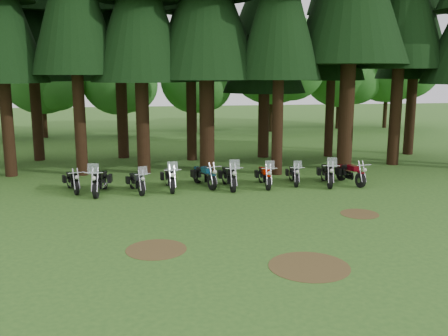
{
  "coord_description": "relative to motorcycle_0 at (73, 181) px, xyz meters",
  "views": [
    {
      "loc": [
        -3.36,
        -16.06,
        5.14
      ],
      "look_at": [
        0.21,
        5.0,
        1.0
      ],
      "focal_mm": 40.0,
      "sensor_mm": 36.0,
      "label": 1
    }
  ],
  "objects": [
    {
      "name": "decid_4",
      "position": [
        7.91,
        20.38,
        3.94
      ],
      "size": [
        5.93,
        5.76,
        7.41
      ],
      "color": "#311D10",
      "rests_on": "ground"
    },
    {
      "name": "decid_6",
      "position": [
        21.19,
        21.07,
        4.77
      ],
      "size": [
        7.06,
        6.86,
        8.82
      ],
      "color": "#311D10",
      "rests_on": "ground"
    },
    {
      "name": "motorcycle_6",
      "position": [
        8.48,
        -0.51,
        0.03
      ],
      "size": [
        0.41,
        2.19,
        1.38
      ],
      "rotation": [
        0.0,
        0.0,
        -0.04
      ],
      "color": "black",
      "rests_on": "ground"
    },
    {
      "name": "dirt_patch_1",
      "position": [
        10.83,
        -5.44,
        -0.43
      ],
      "size": [
        1.4,
        1.4,
        0.01
      ],
      "primitive_type": "cylinder",
      "color": "#4C3D1E",
      "rests_on": "ground"
    },
    {
      "name": "motorcycle_9",
      "position": [
        12.55,
        -0.66,
        0.03
      ],
      "size": [
        0.53,
        2.23,
        0.91
      ],
      "rotation": [
        0.0,
        0.0,
        0.18
      ],
      "color": "black",
      "rests_on": "ground"
    },
    {
      "name": "decid_2",
      "position": [
        -4.1,
        18.84,
        4.52
      ],
      "size": [
        6.72,
        6.53,
        8.4
      ],
      "color": "#311D10",
      "rests_on": "ground"
    },
    {
      "name": "motorcycle_7",
      "position": [
        9.96,
        -0.21,
        -0.01
      ],
      "size": [
        0.54,
        2.01,
        1.26
      ],
      "rotation": [
        0.0,
        0.0,
        -0.15
      ],
      "color": "black",
      "rests_on": "ground"
    },
    {
      "name": "motorcycle_5",
      "position": [
        6.82,
        -0.57,
        0.06
      ],
      "size": [
        0.45,
        2.37,
        1.49
      ],
      "rotation": [
        0.0,
        0.0,
        0.04
      ],
      "color": "black",
      "rests_on": "ground"
    },
    {
      "name": "dirt_patch_0",
      "position": [
        3.33,
        -7.94,
        -0.43
      ],
      "size": [
        1.8,
        1.8,
        0.01
      ],
      "primitive_type": "cylinder",
      "color": "#4C3D1E",
      "rests_on": "ground"
    },
    {
      "name": "decid_7",
      "position": [
        25.79,
        20.89,
        5.79
      ],
      "size": [
        8.44,
        8.2,
        10.55
      ],
      "color": "#311D10",
      "rests_on": "ground"
    },
    {
      "name": "motorcycle_3",
      "position": [
        4.2,
        -0.39,
        0.05
      ],
      "size": [
        0.48,
        2.31,
        1.45
      ],
      "rotation": [
        0.0,
        0.0,
        0.06
      ],
      "color": "black",
      "rests_on": "ground"
    },
    {
      "name": "decid_5",
      "position": [
        14.63,
        19.77,
        5.8
      ],
      "size": [
        8.45,
        8.21,
        10.56
      ],
      "color": "#311D10",
      "rests_on": "ground"
    },
    {
      "name": "decid_3",
      "position": [
        1.62,
        19.19,
        4.08
      ],
      "size": [
        6.12,
        5.95,
        7.65
      ],
      "color": "#311D10",
      "rests_on": "ground"
    },
    {
      "name": "motorcycle_8",
      "position": [
        11.39,
        -0.66,
        0.06
      ],
      "size": [
        0.72,
        2.33,
        1.47
      ],
      "rotation": [
        0.0,
        0.0,
        -0.19
      ],
      "color": "black",
      "rests_on": "ground"
    },
    {
      "name": "motorcycle_0",
      "position": [
        0.0,
        0.0,
        0.0
      ],
      "size": [
        0.78,
        2.03,
        0.85
      ],
      "rotation": [
        0.0,
        0.0,
        0.32
      ],
      "color": "black",
      "rests_on": "ground"
    },
    {
      "name": "ground",
      "position": [
        6.33,
        -5.94,
        -0.43
      ],
      "size": [
        120.0,
        120.0,
        0.0
      ],
      "primitive_type": "plane",
      "color": "#2F5A20",
      "rests_on": "ground"
    },
    {
      "name": "motorcycle_2",
      "position": [
        2.76,
        -0.68,
        0.0
      ],
      "size": [
        0.82,
        2.06,
        1.31
      ],
      "rotation": [
        0.0,
        0.0,
        0.28
      ],
      "color": "black",
      "rests_on": "ground"
    },
    {
      "name": "motorcycle_4",
      "position": [
        5.79,
        -0.03,
        0.03
      ],
      "size": [
        0.83,
        2.18,
        0.92
      ],
      "rotation": [
        0.0,
        0.0,
        0.31
      ],
      "color": "black",
      "rests_on": "ground"
    },
    {
      "name": "motorcycle_1",
      "position": [
        1.22,
        -0.64,
        0.07
      ],
      "size": [
        0.64,
        2.42,
        1.52
      ],
      "rotation": [
        0.0,
        0.0,
        -0.15
      ],
      "color": "black",
      "rests_on": "ground"
    },
    {
      "name": "dirt_patch_2",
      "position": [
        7.33,
        -9.94,
        -0.43
      ],
      "size": [
        2.2,
        2.2,
        0.01
      ],
      "primitive_type": "cylinder",
      "color": "#4C3D1E",
      "rests_on": "ground"
    },
    {
      "name": "pine_back_4",
      "position": [
        10.37,
        7.31,
        7.82
      ],
      "size": [
        4.94,
        4.94,
        13.78
      ],
      "color": "#311D10",
      "rests_on": "ground"
    }
  ]
}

